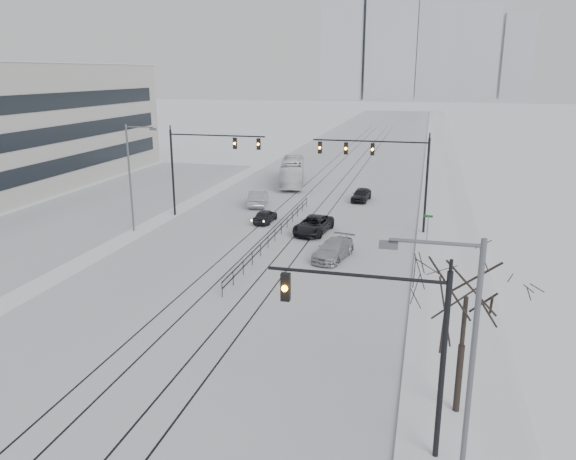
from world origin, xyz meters
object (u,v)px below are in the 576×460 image
object	(u,v)px
bare_tree	(465,310)
sedan_sb_inner	(265,216)
sedan_nb_right	(333,250)
box_truck	(292,172)
sedan_sb_outer	(258,198)
sedan_nb_front	(313,225)
sedan_nb_far	(361,195)
traffic_mast_near	(395,336)

from	to	relation	value
bare_tree	sedan_sb_inner	xyz separation A→B (m)	(-15.56, 26.31, -3.88)
sedan_sb_inner	sedan_nb_right	distance (m)	11.43
bare_tree	box_truck	world-z (taller)	bare_tree
sedan_sb_outer	sedan_nb_front	distance (m)	11.24
sedan_nb_front	sedan_nb_far	world-z (taller)	sedan_nb_front
traffic_mast_near	box_truck	size ratio (longest dim) A/B	0.64
traffic_mast_near	sedan_nb_far	xyz separation A→B (m)	(-5.84, 40.17, -3.88)
sedan_sb_outer	box_truck	world-z (taller)	box_truck
sedan_sb_inner	box_truck	xyz separation A→B (m)	(-1.78, 17.70, 0.91)
sedan_nb_far	sedan_sb_outer	bearing A→B (deg)	-148.84
traffic_mast_near	sedan_nb_front	xyz separation A→B (m)	(-8.27, 27.02, -3.85)
bare_tree	box_truck	size ratio (longest dim) A/B	0.56
sedan_sb_inner	box_truck	bearing A→B (deg)	-82.17
sedan_sb_inner	sedan_sb_outer	bearing A→B (deg)	-65.33
sedan_nb_front	sedan_nb_right	xyz separation A→B (m)	(2.74, -6.22, -0.02)
sedan_nb_right	sedan_nb_far	size ratio (longest dim) A/B	1.19
bare_tree	sedan_nb_right	xyz separation A→B (m)	(-7.94, 17.79, -3.80)
sedan_nb_far	traffic_mast_near	bearing A→B (deg)	-76.12
sedan_sb_inner	sedan_sb_outer	world-z (taller)	sedan_sb_outer
traffic_mast_near	sedan_nb_right	world-z (taller)	traffic_mast_near
sedan_sb_inner	sedan_nb_front	size ratio (longest dim) A/B	0.70
bare_tree	sedan_nb_far	size ratio (longest dim) A/B	1.53
traffic_mast_near	box_truck	distance (m)	49.42
traffic_mast_near	box_truck	xyz separation A→B (m)	(-14.93, 47.01, -3.05)
sedan_sb_inner	sedan_nb_far	distance (m)	13.09
traffic_mast_near	sedan_nb_far	world-z (taller)	traffic_mast_near
box_truck	sedan_nb_far	bearing A→B (deg)	131.40
sedan_nb_right	sedan_nb_front	bearing A→B (deg)	125.56
sedan_sb_outer	box_truck	xyz separation A→B (m)	(0.77, 11.56, 0.74)
bare_tree	traffic_mast_near	bearing A→B (deg)	-128.76
sedan_sb_outer	sedan_nb_front	size ratio (longest dim) A/B	0.92
bare_tree	sedan_nb_front	world-z (taller)	bare_tree
box_truck	sedan_sb_inner	bearing A→B (deg)	84.13
sedan_nb_right	sedan_nb_far	bearing A→B (deg)	102.69
traffic_mast_near	sedan_sb_inner	size ratio (longest dim) A/B	1.96
sedan_sb_inner	sedan_nb_right	world-z (taller)	sedan_nb_right
sedan_sb_inner	sedan_sb_outer	xyz separation A→B (m)	(-2.56, 6.14, 0.17)
box_truck	sedan_sb_outer	bearing A→B (deg)	74.56
box_truck	traffic_mast_near	bearing A→B (deg)	96.00
sedan_sb_outer	box_truck	distance (m)	11.61
sedan_nb_far	sedan_nb_right	bearing A→B (deg)	-83.47
sedan_nb_front	traffic_mast_near	bearing A→B (deg)	-65.55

